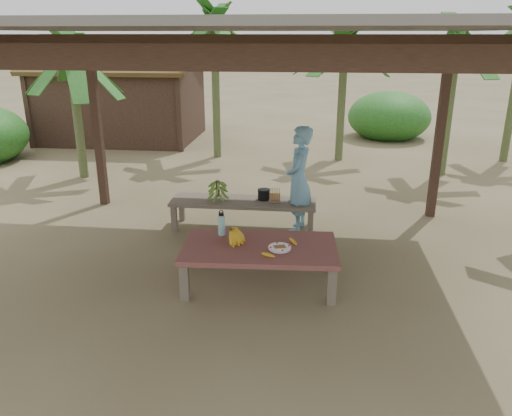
# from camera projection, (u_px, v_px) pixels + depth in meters

# --- Properties ---
(ground) EXTENTS (80.00, 80.00, 0.00)m
(ground) POSITION_uv_depth(u_px,v_px,m) (244.00, 268.00, 6.40)
(ground) COLOR brown
(ground) RESTS_ON ground
(pavilion) EXTENTS (6.60, 5.60, 2.95)m
(pavilion) POSITION_uv_depth(u_px,v_px,m) (241.00, 41.00, 5.48)
(pavilion) COLOR black
(pavilion) RESTS_ON ground
(work_table) EXTENTS (1.85, 1.09, 0.50)m
(work_table) POSITION_uv_depth(u_px,v_px,m) (260.00, 251.00, 5.86)
(work_table) COLOR brown
(work_table) RESTS_ON ground
(bench) EXTENTS (2.20, 0.60, 0.45)m
(bench) POSITION_uv_depth(u_px,v_px,m) (243.00, 204.00, 7.61)
(bench) COLOR brown
(bench) RESTS_ON ground
(ripe_banana_bunch) EXTENTS (0.32, 0.28, 0.19)m
(ripe_banana_bunch) POSITION_uv_depth(u_px,v_px,m) (231.00, 235.00, 5.91)
(ripe_banana_bunch) COLOR yellow
(ripe_banana_bunch) RESTS_ON work_table
(plate) EXTENTS (0.27, 0.27, 0.04)m
(plate) POSITION_uv_depth(u_px,v_px,m) (280.00, 248.00, 5.74)
(plate) COLOR white
(plate) RESTS_ON work_table
(loose_banana_front) EXTENTS (0.17, 0.07, 0.04)m
(loose_banana_front) POSITION_uv_depth(u_px,v_px,m) (268.00, 255.00, 5.55)
(loose_banana_front) COLOR yellow
(loose_banana_front) RESTS_ON work_table
(loose_banana_side) EXTENTS (0.13, 0.16, 0.04)m
(loose_banana_side) POSITION_uv_depth(u_px,v_px,m) (293.00, 241.00, 5.91)
(loose_banana_side) COLOR yellow
(loose_banana_side) RESTS_ON work_table
(water_flask) EXTENTS (0.09, 0.09, 0.33)m
(water_flask) POSITION_uv_depth(u_px,v_px,m) (221.00, 224.00, 6.12)
(water_flask) COLOR #40B7C8
(water_flask) RESTS_ON work_table
(green_banana_stalk) EXTENTS (0.28, 0.28, 0.32)m
(green_banana_stalk) POSITION_uv_depth(u_px,v_px,m) (218.00, 190.00, 7.58)
(green_banana_stalk) COLOR #598C2D
(green_banana_stalk) RESTS_ON bench
(cooking_pot) EXTENTS (0.18, 0.18, 0.16)m
(cooking_pot) POSITION_uv_depth(u_px,v_px,m) (264.00, 195.00, 7.61)
(cooking_pot) COLOR black
(cooking_pot) RESTS_ON bench
(skewer_rack) EXTENTS (0.18, 0.08, 0.24)m
(skewer_rack) POSITION_uv_depth(u_px,v_px,m) (275.00, 195.00, 7.45)
(skewer_rack) COLOR #A57F47
(skewer_rack) RESTS_ON bench
(woman) EXTENTS (0.47, 0.64, 1.60)m
(woman) POSITION_uv_depth(u_px,v_px,m) (299.00, 180.00, 7.40)
(woman) COLOR #6CA7CC
(woman) RESTS_ON ground
(hut) EXTENTS (4.40, 3.43, 2.85)m
(hut) POSITION_uv_depth(u_px,v_px,m) (123.00, 99.00, 14.02)
(hut) COLOR black
(hut) RESTS_ON ground
(banana_plant_ne) EXTENTS (1.80, 1.80, 3.11)m
(banana_plant_ne) POSITION_uv_depth(u_px,v_px,m) (457.00, 46.00, 9.81)
(banana_plant_ne) COLOR #596638
(banana_plant_ne) RESTS_ON ground
(banana_plant_n) EXTENTS (1.80, 1.80, 2.96)m
(banana_plant_n) POSITION_uv_depth(u_px,v_px,m) (344.00, 51.00, 11.10)
(banana_plant_n) COLOR #596638
(banana_plant_n) RESTS_ON ground
(banana_plant_nw) EXTENTS (1.80, 1.80, 3.41)m
(banana_plant_nw) POSITION_uv_depth(u_px,v_px,m) (214.00, 31.00, 11.27)
(banana_plant_nw) COLOR #596638
(banana_plant_nw) RESTS_ON ground
(banana_plant_w) EXTENTS (1.80, 1.80, 2.75)m
(banana_plant_w) POSITION_uv_depth(u_px,v_px,m) (71.00, 65.00, 9.75)
(banana_plant_w) COLOR #596638
(banana_plant_w) RESTS_ON ground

